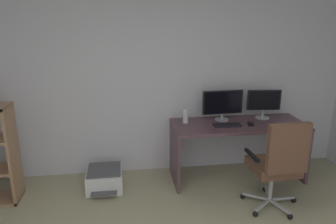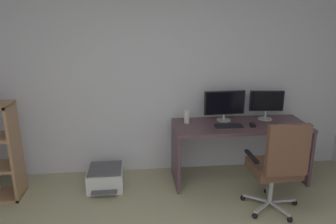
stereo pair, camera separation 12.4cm
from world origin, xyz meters
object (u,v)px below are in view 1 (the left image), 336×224
at_px(monitor_secondary, 264,102).
at_px(computer_mouse, 251,124).
at_px(monitor_main, 223,103).
at_px(desktop_speaker, 185,116).
at_px(printer, 105,179).
at_px(desk, 238,137).
at_px(keyboard, 227,125).
at_px(office_chair, 278,162).

relative_size(monitor_secondary, computer_mouse, 4.38).
xyz_separation_m(monitor_main, desktop_speaker, (-0.49, -0.05, -0.14)).
distance_m(computer_mouse, printer, 1.92).
bearing_deg(desk, keyboard, -155.70).
height_order(monitor_secondary, printer, monitor_secondary).
relative_size(monitor_secondary, printer, 0.85).
distance_m(monitor_secondary, office_chair, 1.06).
bearing_deg(keyboard, desktop_speaker, 159.93).
distance_m(desk, desktop_speaker, 0.73).
height_order(monitor_main, keyboard, monitor_main).
relative_size(keyboard, office_chair, 0.32).
distance_m(monitor_main, computer_mouse, 0.44).
bearing_deg(printer, monitor_main, 7.69).
bearing_deg(monitor_secondary, computer_mouse, -135.64).
distance_m(monitor_secondary, printer, 2.25).
xyz_separation_m(computer_mouse, printer, (-1.81, 0.06, -0.64)).
bearing_deg(desktop_speaker, monitor_main, 5.54).
distance_m(monitor_secondary, keyboard, 0.65).
distance_m(desktop_speaker, printer, 1.26).
relative_size(monitor_secondary, office_chair, 0.42).
xyz_separation_m(computer_mouse, desktop_speaker, (-0.78, 0.21, 0.07)).
relative_size(monitor_secondary, keyboard, 1.29).
xyz_separation_m(monitor_main, monitor_secondary, (0.55, 0.00, 0.00)).
relative_size(desk, computer_mouse, 16.67).
bearing_deg(printer, keyboard, -1.44).
height_order(desk, keyboard, keyboard).
bearing_deg(printer, desk, 1.45).
height_order(monitor_main, desktop_speaker, monitor_main).
bearing_deg(keyboard, monitor_main, 90.44).
xyz_separation_m(desk, computer_mouse, (0.11, -0.10, 0.21)).
distance_m(monitor_main, monitor_secondary, 0.55).
height_order(desk, office_chair, office_chair).
bearing_deg(printer, office_chair, -21.93).
xyz_separation_m(keyboard, printer, (-1.52, 0.04, -0.64)).
bearing_deg(desk, computer_mouse, -40.71).
xyz_separation_m(desk, office_chair, (0.15, -0.79, 0.01)).
distance_m(desk, office_chair, 0.80).
distance_m(monitor_main, printer, 1.75).
height_order(monitor_main, monitor_secondary, monitor_main).
distance_m(monitor_main, office_chair, 1.08).
relative_size(monitor_secondary, desktop_speaker, 2.58).
relative_size(desktop_speaker, printer, 0.33).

